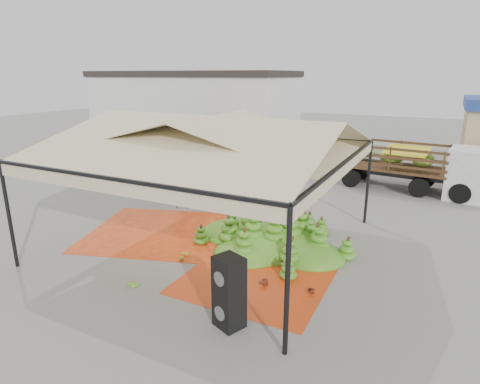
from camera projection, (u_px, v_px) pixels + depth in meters
The scene contains 17 objects.
ground at pixel (213, 242), 12.90m from camera, with size 90.00×90.00×0.00m, color slate.
canopy_tent at pixel (211, 140), 11.97m from camera, with size 8.10×8.10×4.00m.
building_white at pixel (193, 110), 28.47m from camera, with size 14.30×6.30×5.40m.
tarp_left at pixel (159, 231), 13.72m from camera, with size 4.56×4.34×0.01m, color #E85015.
tarp_right at pixel (258, 276), 10.69m from camera, with size 3.66×3.84×0.01m, color red.
banana_heap at pixel (271, 229), 12.43m from camera, with size 5.18×4.26×1.11m, color #3A7A19.
hand_yellow_a at pixel (184, 252), 11.95m from camera, with size 0.39×0.32×0.18m, color gold.
hand_yellow_b at pixel (178, 257), 11.58m from camera, with size 0.38×0.31×0.17m, color gold.
hand_red_a at pixel (261, 280), 10.27m from camera, with size 0.50×0.41×0.23m, color maroon.
hand_red_b at pixel (308, 290), 9.85m from camera, with size 0.39×0.32×0.18m, color #541D13.
hand_green at pixel (133, 281), 10.21m from camera, with size 0.45×0.37×0.20m, color #347418.
hanging_bunches at pixel (228, 165), 11.74m from camera, with size 4.74×0.24×0.20m.
speaker_stack at pixel (229, 292), 8.37m from camera, with size 0.73×0.69×1.60m.
banana_leaves at pixel (180, 210), 15.85m from camera, with size 0.96×1.36×3.70m, color #2F7A20, non-canonical shape.
vendor at pixel (274, 189), 15.86m from camera, with size 0.59×0.39×1.62m, color gray.
truck_left at pixel (253, 142), 22.41m from camera, with size 7.47×3.67×2.45m.
truck_right at pixel (419, 163), 18.14m from camera, with size 6.49×2.76×2.16m.
Camera 1 is at (6.22, -10.21, 5.17)m, focal length 30.00 mm.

